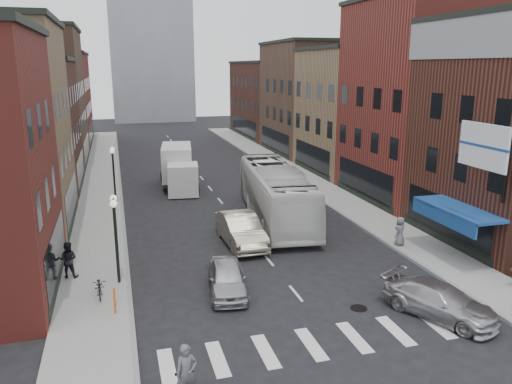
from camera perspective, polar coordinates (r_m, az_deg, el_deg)
ground at (r=21.44m, az=5.53°, el=-12.58°), size 160.00×160.00×0.00m
sidewalk_left at (r=40.93m, az=-17.31°, el=0.04°), size 3.00×74.00×0.15m
sidewalk_right at (r=43.79m, az=5.48°, el=1.53°), size 3.00×74.00×0.15m
curb_left at (r=40.92m, az=-15.20°, el=0.08°), size 0.20×74.00×0.16m
curb_right at (r=43.30m, az=3.62°, el=1.32°), size 0.20×74.00×0.16m
crosswalk_stripes at (r=19.03m, az=8.94°, el=-16.42°), size 12.00×2.20×0.01m
bldg_left_mid_b at (r=42.74m, az=-26.54°, el=6.70°), size 10.30×10.20×10.30m
bldg_left_far_a at (r=53.43m, az=-24.66°, el=9.74°), size 10.30×12.20×13.30m
bldg_left_far_b at (r=67.35m, az=-22.87°, el=9.73°), size 10.30×16.20×11.30m
bldg_right_mid_a at (r=38.80m, az=19.26°, el=9.76°), size 10.30×10.20×14.30m
bldg_right_mid_b at (r=47.44m, az=12.17°, el=9.08°), size 10.30×10.20×11.30m
bldg_right_far_a at (r=57.33m, az=7.00°, el=10.62°), size 10.30×12.20×12.30m
bldg_right_far_b at (r=70.49m, az=2.52°, el=10.55°), size 10.30×16.20×10.30m
awning_blue at (r=26.80m, az=21.73°, el=-1.99°), size 1.80×5.00×0.78m
billboard_sign at (r=24.36m, az=24.68°, el=4.64°), size 1.52×3.00×3.70m
streetlamp_near at (r=22.79m, az=-15.81°, el=-3.52°), size 0.32×1.22×4.11m
streetlamp_far at (r=36.40m, az=-16.01°, el=3.01°), size 0.32×1.22×4.11m
bike_rack at (r=21.13m, az=-15.86°, el=-11.85°), size 0.08×0.68×0.80m
box_truck at (r=40.68m, az=-8.84°, el=2.71°), size 2.96×7.89×3.33m
motorcycle_rider at (r=15.06m, az=-7.89°, el=-20.78°), size 0.65×2.18×2.22m
transit_bus at (r=31.92m, az=2.26°, el=-0.13°), size 4.33×12.74×3.48m
sedan_left_near at (r=22.06m, az=-3.31°, el=-9.80°), size 2.12×4.15×1.35m
sedan_left_far at (r=27.64m, az=-1.76°, el=-4.32°), size 1.98×5.26×1.71m
curb_car at (r=21.35m, az=20.26°, el=-11.60°), size 3.70×4.91×1.32m
parked_bicycle at (r=22.51m, az=-17.45°, el=-10.28°), size 0.62×1.58×0.82m
ped_left_solo at (r=24.67m, az=-20.68°, el=-7.24°), size 0.93×0.68×1.71m
ped_right_c at (r=28.22m, az=16.14°, el=-4.32°), size 0.93×0.83×1.59m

